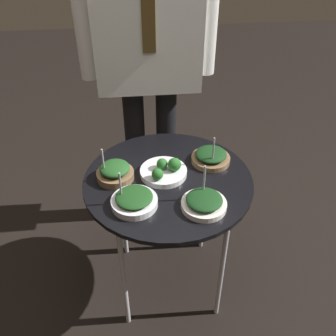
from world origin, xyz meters
name	(u,v)px	position (x,y,z in m)	size (l,w,h in m)	color
ground_plane	(168,279)	(0.00, 0.00, 0.00)	(8.00, 8.00, 0.00)	black
serving_cart	(168,188)	(0.00, 0.00, 0.58)	(0.64, 0.64, 0.62)	black
bowl_broccoli_mid_left	(164,171)	(-0.01, 0.02, 0.64)	(0.18, 0.18, 0.07)	silver
bowl_spinach_front_right	(134,200)	(-0.13, -0.13, 0.64)	(0.16, 0.16, 0.14)	silver
bowl_spinach_front_center	(211,157)	(0.18, 0.09, 0.64)	(0.16, 0.16, 0.14)	brown
bowl_spinach_mid_right	(115,172)	(-0.20, 0.02, 0.65)	(0.14, 0.14, 0.14)	brown
bowl_spinach_back_right	(204,202)	(0.11, -0.17, 0.64)	(0.16, 0.16, 0.15)	silver
waiter_figure	(147,36)	(-0.04, 0.47, 1.01)	(0.59, 0.22, 1.59)	black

